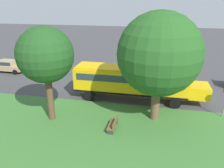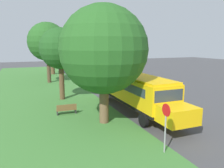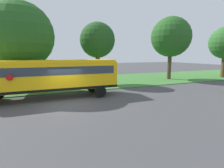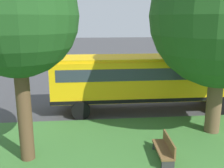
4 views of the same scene
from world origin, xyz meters
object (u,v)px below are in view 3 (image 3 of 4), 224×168
school_bus (49,75)px  park_bench (54,82)px  oak_tree_beside_bus (20,36)px  oak_tree_roadside_mid (98,40)px  oak_tree_far_end (171,37)px

school_bus → park_bench: (-5.77, 0.76, -1.45)m
oak_tree_beside_bus → park_bench: size_ratio=5.21×
oak_tree_beside_bus → park_bench: (-2.18, 2.90, -4.80)m
oak_tree_roadside_mid → park_bench: oak_tree_roadside_mid is taller
oak_tree_beside_bus → oak_tree_far_end: (-1.82, 19.11, 0.75)m
oak_tree_beside_bus → park_bench: 6.02m
oak_tree_far_end → park_bench: bearing=-91.3°
school_bus → oak_tree_roadside_mid: size_ratio=1.68×
oak_tree_roadside_mid → park_bench: (-0.51, -5.24, -4.84)m
oak_tree_far_end → park_bench: 17.13m
school_bus → oak_tree_roadside_mid: oak_tree_roadside_mid is taller
oak_tree_beside_bus → oak_tree_far_end: 19.21m
oak_tree_beside_bus → park_bench: bearing=126.9°
school_bus → park_bench: school_bus is taller
park_bench → school_bus: bearing=-7.5°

